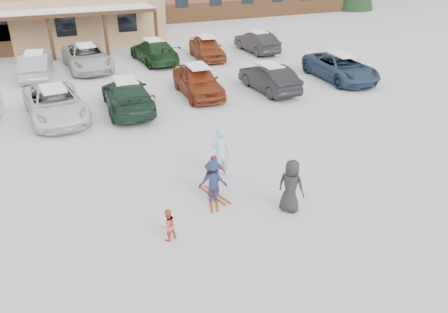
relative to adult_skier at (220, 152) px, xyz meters
name	(u,v)px	position (x,y,z in m)	size (l,w,h in m)	color
ground	(228,199)	(-0.38, -1.49, -0.91)	(160.00, 160.00, 0.00)	silver
adult_skier	(220,152)	(0.00, 0.00, 0.00)	(0.67, 0.44, 1.83)	#A6D3EB
toddler_red	(168,225)	(-2.71, -2.72, -0.44)	(0.46, 0.36, 0.95)	#D3513D
child_navy	(213,181)	(-0.84, -1.37, -0.21)	(0.91, 0.52, 1.40)	#192846
skis_child_navy	(213,200)	(-0.84, -1.37, -0.90)	(0.20, 1.40, 0.03)	#A83118
child_magenta	(215,176)	(-0.68, -1.12, -0.20)	(0.84, 0.35, 1.43)	#A72D6F
skis_child_magenta	(215,195)	(-0.68, -1.12, -0.90)	(0.20, 1.40, 0.03)	#A83118
bystander_dark	(291,186)	(1.08, -2.80, -0.07)	(0.82, 0.54, 1.69)	#242426
parked_car_2	(55,103)	(-4.73, 8.01, -0.20)	(2.38, 5.16, 1.43)	white
parked_car_3	(127,95)	(-1.50, 7.77, -0.17)	(2.08, 5.12, 1.49)	#193324
parked_car_4	(198,81)	(2.38, 8.56, -0.13)	(1.84, 4.58, 1.56)	maroon
parked_car_5	(269,78)	(6.11, 7.67, -0.20)	(1.51, 4.34, 1.43)	black
parked_car_6	(341,67)	(10.94, 7.87, -0.18)	(2.44, 5.30, 1.47)	navy
parked_car_9	(36,65)	(-5.22, 15.30, -0.17)	(1.59, 4.55, 1.50)	#9F9EA2
parked_car_10	(87,57)	(-2.19, 16.08, -0.16)	(2.51, 5.44, 1.51)	silver
parked_car_11	(154,51)	(2.09, 16.07, -0.17)	(2.08, 5.13, 1.49)	#153616
parked_car_12	(207,48)	(5.66, 15.59, -0.16)	(1.77, 4.41, 1.50)	brown
parked_car_13	(257,42)	(9.66, 15.95, -0.19)	(1.54, 4.42, 1.46)	black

